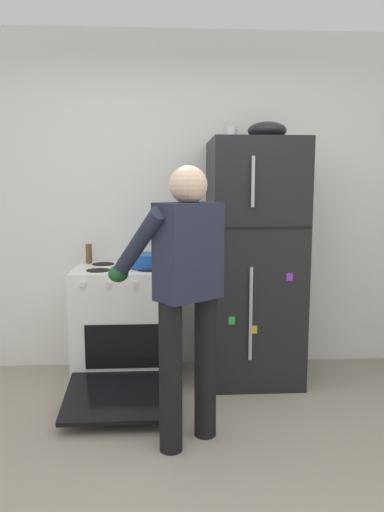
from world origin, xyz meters
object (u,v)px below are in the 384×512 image
object	(u,v)px
refrigerator	(254,262)
mixing_bowl	(267,131)
person_cook	(184,281)
coffee_mug	(231,134)
pepper_mill	(89,253)
stove_range	(126,326)
red_pot	(146,260)

from	to	relation	value
refrigerator	mixing_bowl	distance (m)	0.98
refrigerator	person_cook	distance (m)	1.10
coffee_mug	mixing_bowl	size ratio (longest dim) A/B	0.39
person_cook	pepper_mill	xyz separation A→B (m)	(-0.70, 1.14, 0.01)
stove_range	red_pot	xyz separation A→B (m)	(0.16, -0.03, 0.51)
red_pot	refrigerator	bearing A→B (deg)	3.47
person_cook	refrigerator	bearing A→B (deg)	58.43
red_pot	coffee_mug	distance (m)	1.14
coffee_mug	pepper_mill	distance (m)	1.44
refrigerator	person_cook	bearing A→B (deg)	-121.57
stove_range	coffee_mug	distance (m)	1.65
red_pot	person_cook	bearing A→B (deg)	-74.64
refrigerator	mixing_bowl	world-z (taller)	mixing_bowl
person_cook	red_pot	xyz separation A→B (m)	(-0.24, 0.89, -0.02)
stove_range	red_pot	distance (m)	0.53
person_cook	red_pot	bearing A→B (deg)	105.36
person_cook	red_pot	world-z (taller)	person_cook
stove_range	pepper_mill	xyz separation A→B (m)	(-0.30, 0.22, 0.53)
person_cook	mixing_bowl	bearing A→B (deg)	55.02
stove_range	person_cook	bearing A→B (deg)	-66.29
stove_range	person_cook	distance (m)	1.13
pepper_mill	mixing_bowl	world-z (taller)	mixing_bowl
refrigerator	red_pot	xyz separation A→B (m)	(-0.82, -0.05, 0.03)
red_pot	pepper_mill	xyz separation A→B (m)	(-0.46, 0.25, 0.02)
stove_range	pepper_mill	distance (m)	0.65
mixing_bowl	stove_range	bearing A→B (deg)	-179.05
stove_range	mixing_bowl	bearing A→B (deg)	0.95
stove_range	refrigerator	bearing A→B (deg)	1.01
refrigerator	pepper_mill	distance (m)	1.30
coffee_mug	mixing_bowl	xyz separation A→B (m)	(0.26, -0.05, 0.02)
person_cook	pepper_mill	distance (m)	1.34
refrigerator	coffee_mug	bearing A→B (deg)	164.17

